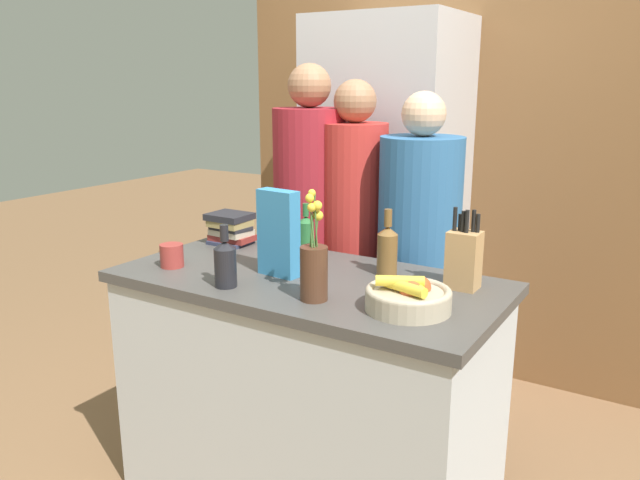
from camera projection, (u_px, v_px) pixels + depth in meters
name	position (u px, v px, depth m)	size (l,w,h in m)	color
kitchen_island	(308.00, 391.00, 2.39)	(1.42, 0.71, 0.92)	silver
back_wall_wood	(456.00, 140.00, 3.44)	(2.62, 0.12, 2.60)	brown
refrigerator	(386.00, 205.00, 3.35)	(0.74, 0.63, 1.94)	#B7B7BC
fruit_bowl	(409.00, 296.00, 1.94)	(0.27, 0.27, 0.11)	tan
knife_block	(464.00, 258.00, 2.13)	(0.11, 0.09, 0.28)	tan
flower_vase	(314.00, 268.00, 2.01)	(0.09, 0.09, 0.36)	#4C2D1E
cereal_box	(278.00, 233.00, 2.26)	(0.16, 0.07, 0.32)	teal
coffee_mug	(172.00, 255.00, 2.39)	(0.10, 0.11, 0.09)	#99332D
book_stack	(231.00, 228.00, 2.72)	(0.19, 0.15, 0.14)	#2D334C
bottle_oil	(225.00, 262.00, 2.15)	(0.08, 0.08, 0.22)	black
bottle_vinegar	(306.00, 233.00, 2.58)	(0.07, 0.07, 0.21)	#286633
bottle_wine	(387.00, 249.00, 2.28)	(0.08, 0.08, 0.25)	brown
person_at_sink	(310.00, 225.00, 2.96)	(0.34, 0.34, 1.70)	#383842
person_in_blue	(353.00, 236.00, 2.88)	(0.30, 0.30, 1.63)	#383842
person_in_red_tee	(418.00, 256.00, 2.69)	(0.35, 0.35, 1.58)	#383842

